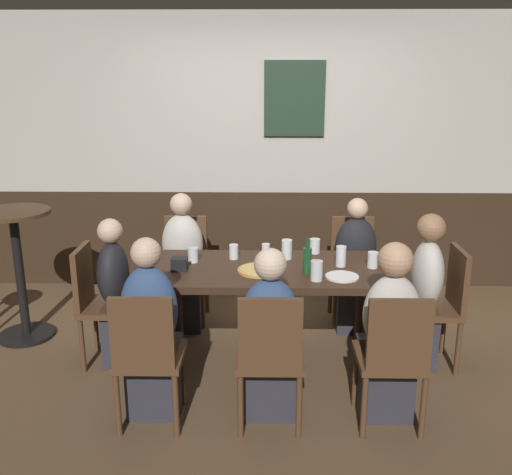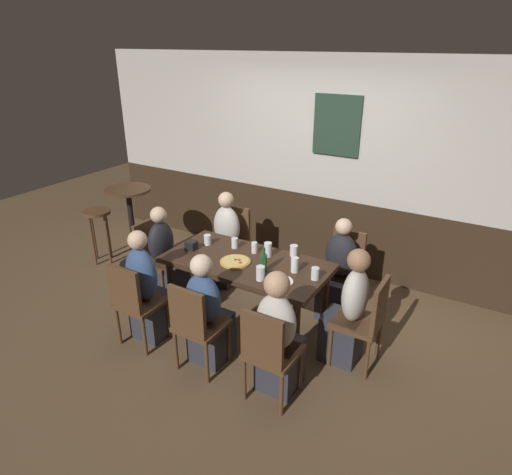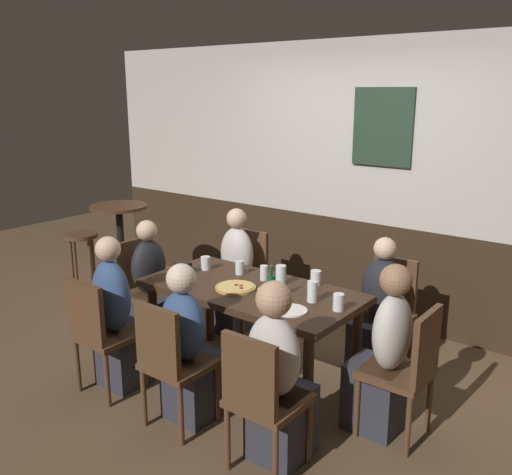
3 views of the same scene
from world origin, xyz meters
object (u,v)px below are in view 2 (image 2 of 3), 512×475
object	(u,v)px
person_left_near	(147,294)
beer_glass_half	(295,266)
person_right_near	(278,341)
pizza	(235,261)
person_head_west	(166,261)
dining_table	(246,269)
pint_glass_pale	(260,274)
highball_clear	(294,251)
chair_mid_near	(196,323)
person_left_far	(225,245)
chair_head_east	(366,318)
chair_head_west	(155,255)
plate_white_large	(281,282)
chair_right_far	(344,267)
chair_right_near	(269,351)
beer_bottle_green	(264,262)
person_head_east	(348,315)
beer_glass_tall	(254,248)
person_right_far	(338,277)
tumbler_short	(235,244)
tumbler_water	(268,250)
pint_glass_stout	(208,240)
pint_glass_amber	(315,274)
bar_stool	(98,222)
person_mid_near	(208,317)
side_bar_table	(132,221)
condiment_caddy	(191,245)

from	to	relation	value
person_left_near	beer_glass_half	size ratio (longest dim) A/B	7.90
person_right_near	pizza	bearing A→B (deg)	144.14
person_head_west	person_right_near	size ratio (longest dim) A/B	0.96
dining_table	person_head_west	distance (m)	1.08
person_right_near	pint_glass_pale	world-z (taller)	person_right_near
beer_glass_half	highball_clear	bearing A→B (deg)	117.72
chair_mid_near	person_left_far	size ratio (longest dim) A/B	0.78
chair_head_east	pizza	distance (m)	1.33
chair_head_west	highball_clear	world-z (taller)	chair_head_west
plate_white_large	person_left_near	bearing A→B (deg)	-159.13
chair_right_far	chair_right_near	bearing A→B (deg)	-90.00
chair_right_far	chair_right_near	size ratio (longest dim) A/B	1.00
person_left_near	beer_bottle_green	size ratio (longest dim) A/B	4.73
person_head_east	beer_glass_half	xyz separation A→B (m)	(-0.56, 0.04, 0.33)
beer_glass_tall	highball_clear	bearing A→B (deg)	21.45
person_right_far	plate_white_large	xyz separation A→B (m)	(-0.23, -0.86, 0.29)
chair_mid_near	person_right_near	xyz separation A→B (m)	(0.72, 0.16, -0.01)
beer_glass_tall	plate_white_large	distance (m)	0.65
chair_head_west	pizza	world-z (taller)	chair_head_west
chair_head_west	person_left_near	distance (m)	0.84
tumbler_short	tumbler_water	size ratio (longest dim) A/B	0.75
pizza	beer_bottle_green	size ratio (longest dim) A/B	1.22
person_left_near	beer_bottle_green	bearing A→B (deg)	29.68
pint_glass_stout	person_head_west	bearing A→B (deg)	-167.61
dining_table	chair_right_far	world-z (taller)	chair_right_far
pint_glass_amber	person_left_far	bearing A→B (deg)	155.73
pizza	beer_glass_tall	xyz separation A→B (m)	(0.05, 0.28, 0.04)
dining_table	bar_stool	size ratio (longest dim) A/B	2.26
pint_glass_pale	chair_head_west	bearing A→B (deg)	170.57
chair_mid_near	tumbler_water	bearing A→B (deg)	82.81
person_right_near	pint_glass_stout	bearing A→B (deg)	148.74
dining_table	beer_bottle_green	distance (m)	0.33
chair_right_near	person_mid_near	distance (m)	0.74
chair_right_near	pint_glass_pale	distance (m)	0.76
chair_head_east	beer_glass_tall	size ratio (longest dim) A/B	7.69
beer_bottle_green	highball_clear	bearing A→B (deg)	78.62
tumbler_short	plate_white_large	distance (m)	0.85
chair_mid_near	chair_head_east	world-z (taller)	same
side_bar_table	dining_table	bearing A→B (deg)	-11.30
pint_glass_stout	beer_bottle_green	distance (m)	0.84
tumbler_water	beer_bottle_green	bearing A→B (deg)	-66.99
tumbler_short	person_left_far	bearing A→B (deg)	134.17
tumbler_water	bar_stool	bearing A→B (deg)	179.01
highball_clear	pint_glass_pale	bearing A→B (deg)	-93.58
person_right_far	beer_glass_tall	distance (m)	0.94
condiment_caddy	tumbler_water	bearing A→B (deg)	19.58
person_left_near	chair_head_east	bearing A→B (deg)	18.70
pizza	person_head_east	bearing A→B (deg)	4.45
chair_head_west	tumbler_water	distance (m)	1.41
beer_glass_tall	beer_glass_half	bearing A→B (deg)	-16.50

